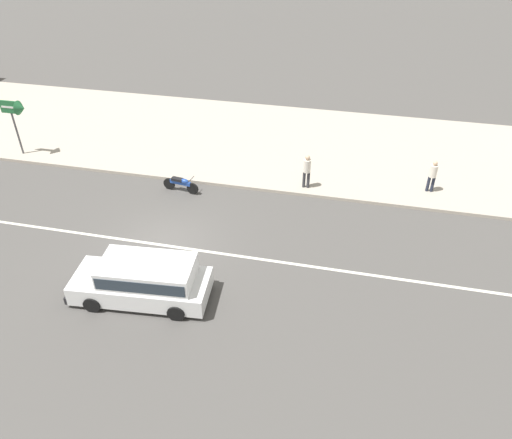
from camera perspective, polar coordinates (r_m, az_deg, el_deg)
name	(u,v)px	position (r m, az deg, el deg)	size (l,w,h in m)	color
ground_plane	(164,245)	(20.36, -10.49, -2.92)	(160.00, 160.00, 0.00)	#4C4947
lane_centre_stripe	(164,245)	(20.36, -10.49, -2.91)	(50.40, 0.14, 0.01)	silver
kerb_strip	(229,138)	(28.25, -3.15, 9.29)	(68.00, 10.00, 0.15)	#ADA393
minivan_white_0	(144,279)	(17.64, -12.69, -6.64)	(4.95, 2.28, 1.56)	white
motorcycle_1	(181,184)	(23.43, -8.58, 4.07)	(1.78, 0.56, 0.80)	black
arrow_signboard	(19,110)	(27.83, -25.47, 11.20)	(1.36, 0.72, 2.94)	#4C4C51
pedestrian_near_clock	(307,169)	(23.06, 5.83, 5.77)	(0.34, 0.34, 1.67)	#333338
pedestrian_mid_kerb	(433,174)	(24.05, 19.55, 4.92)	(0.34, 0.34, 1.56)	#232838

